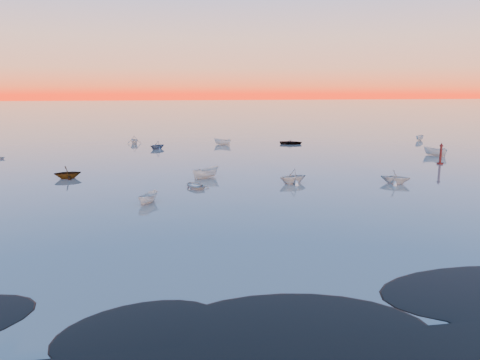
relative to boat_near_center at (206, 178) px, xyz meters
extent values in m
plane|color=slate|center=(3.51, 62.53, 0.00)|extent=(600.00, 600.00, 0.00)
imported|color=silver|center=(0.00, 0.00, 0.00)|extent=(3.42, 4.35, 1.39)
cylinder|color=#3F0F0D|center=(36.81, 5.32, 0.05)|extent=(0.96, 0.96, 0.32)
cylinder|color=#3F0F0D|center=(36.81, 5.32, 1.38)|extent=(0.34, 0.34, 2.77)
cone|color=#3F0F0D|center=(36.81, 5.32, 3.03)|extent=(0.64, 0.64, 0.53)
camera|label=1|loc=(-5.32, -60.09, 11.74)|focal=35.00mm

